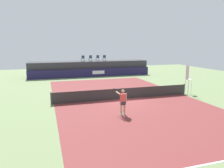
# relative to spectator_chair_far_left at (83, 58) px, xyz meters

# --- Properties ---
(ground_plane) EXTENTS (48.00, 48.00, 0.00)m
(ground_plane) POSITION_rel_spectator_chair_far_left_xyz_m (1.05, -12.04, -2.69)
(ground_plane) COLOR #6B7F51
(court_inner) EXTENTS (12.00, 22.00, 0.00)m
(court_inner) POSITION_rel_spectator_chair_far_left_xyz_m (1.05, -15.04, -2.69)
(court_inner) COLOR maroon
(court_inner) RESTS_ON ground
(line_near_baseline) EXTENTS (12.00, 0.10, 0.00)m
(line_near_baseline) POSITION_rel_spectator_chair_far_left_xyz_m (1.05, -25.99, -2.69)
(line_near_baseline) COLOR white
(line_near_baseline) RESTS_ON court_inner
(sponsor_wall) EXTENTS (18.00, 0.22, 1.20)m
(sponsor_wall) POSITION_rel_spectator_chair_far_left_xyz_m (1.05, -1.54, -2.09)
(sponsor_wall) COLOR #231E4C
(sponsor_wall) RESTS_ON ground
(spectator_platform) EXTENTS (18.00, 2.80, 2.20)m
(spectator_platform) POSITION_rel_spectator_chair_far_left_xyz_m (1.05, 0.26, -1.59)
(spectator_platform) COLOR #38383D
(spectator_platform) RESTS_ON ground
(spectator_chair_far_left) EXTENTS (0.46, 0.46, 0.89)m
(spectator_chair_far_left) POSITION_rel_spectator_chair_far_left_xyz_m (0.00, 0.00, 0.00)
(spectator_chair_far_left) COLOR #2D3D56
(spectator_chair_far_left) RESTS_ON spectator_platform
(spectator_chair_left) EXTENTS (0.45, 0.45, 0.89)m
(spectator_chair_left) POSITION_rel_spectator_chair_far_left_xyz_m (1.17, 0.08, 0.00)
(spectator_chair_left) COLOR #2D3D56
(spectator_chair_left) RESTS_ON spectator_platform
(spectator_chair_center) EXTENTS (0.48, 0.48, 0.89)m
(spectator_chair_center) POSITION_rel_spectator_chair_far_left_xyz_m (2.34, 0.31, 0.00)
(spectator_chair_center) COLOR #2D3D56
(spectator_chair_center) RESTS_ON spectator_platform
(spectator_chair_right) EXTENTS (0.48, 0.48, 0.89)m
(spectator_chair_right) POSITION_rel_spectator_chair_far_left_xyz_m (3.37, 0.14, 0.00)
(spectator_chair_right) COLOR #2D3D56
(spectator_chair_right) RESTS_ON spectator_platform
(umpire_chair) EXTENTS (0.45, 0.45, 2.76)m
(umpire_chair) POSITION_rel_spectator_chair_far_left_xyz_m (7.58, -15.04, -1.11)
(umpire_chair) COLOR white
(umpire_chair) RESTS_ON ground
(tennis_net) EXTENTS (12.40, 0.02, 0.95)m
(tennis_net) POSITION_rel_spectator_chair_far_left_xyz_m (1.05, -15.04, -2.22)
(tennis_net) COLOR #2D2D2D
(tennis_net) RESTS_ON ground
(net_post_near) EXTENTS (0.10, 0.10, 1.00)m
(net_post_near) POSITION_rel_spectator_chair_far_left_xyz_m (-5.15, -15.04, -2.19)
(net_post_near) COLOR #4C4C51
(net_post_near) RESTS_ON ground
(net_post_far) EXTENTS (0.10, 0.10, 1.00)m
(net_post_far) POSITION_rel_spectator_chair_far_left_xyz_m (7.25, -15.04, -2.19)
(net_post_far) COLOR #4C4C51
(net_post_far) RESTS_ON ground
(tennis_player) EXTENTS (0.78, 1.13, 1.77)m
(tennis_player) POSITION_rel_spectator_chair_far_left_xyz_m (-0.57, -19.15, -1.73)
(tennis_player) COLOR white
(tennis_player) RESTS_ON court_inner
(tennis_ball) EXTENTS (0.07, 0.07, 0.07)m
(tennis_ball) POSITION_rel_spectator_chair_far_left_xyz_m (-3.39, -9.61, -2.66)
(tennis_ball) COLOR #D8EA33
(tennis_ball) RESTS_ON court_inner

